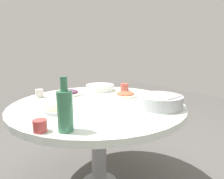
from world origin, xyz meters
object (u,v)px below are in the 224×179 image
rice_bowl (160,101)px  dish_eggplant (69,93)px  soup_bowl (100,88)px  dish_noodles (58,109)px  tea_cup_far (125,87)px  dish_tofu_braise (125,94)px  tea_cup_near (40,126)px  green_bottle (65,110)px  tea_cup_side (39,93)px  round_dining_table (98,113)px

rice_bowl → dish_eggplant: size_ratio=1.32×
soup_bowl → dish_noodles: (-0.58, -0.39, -0.01)m
soup_bowl → tea_cup_far: tea_cup_far is taller
dish_tofu_braise → tea_cup_far: size_ratio=2.61×
soup_bowl → tea_cup_near: (-0.77, -0.65, 0.00)m
dish_tofu_braise → tea_cup_far: tea_cup_far is taller
dish_noodles → green_bottle: 0.34m
dish_tofu_braise → tea_cup_far: bearing=51.4°
tea_cup_far → tea_cup_side: bearing=163.3°
tea_cup_side → green_bottle: bearing=-97.4°
round_dining_table → green_bottle: size_ratio=4.76×
green_bottle → tea_cup_side: 0.79m
round_dining_table → dish_noodles: bearing=-173.9°
tea_cup_near → tea_cup_far: bearing=27.3°
soup_bowl → tea_cup_far: (0.18, -0.16, 0.01)m
tea_cup_near → round_dining_table: bearing=29.2°
dish_eggplant → tea_cup_far: size_ratio=3.00×
dish_eggplant → tea_cup_near: (-0.45, -0.66, 0.01)m
tea_cup_near → tea_cup_side: bearing=74.0°
dish_tofu_braise → round_dining_table: bearing=-175.6°
dish_tofu_braise → dish_noodles: dish_tofu_braise is taller
dish_eggplant → tea_cup_far: 0.53m
dish_tofu_braise → tea_cup_near: (-0.81, -0.31, 0.01)m
rice_bowl → tea_cup_far: (0.16, 0.57, -0.01)m
dish_tofu_braise → dish_eggplant: size_ratio=0.87×
soup_bowl → dish_noodles: size_ratio=1.37×
round_dining_table → tea_cup_side: 0.54m
dish_eggplant → tea_cup_far: (0.50, -0.17, 0.02)m
rice_bowl → tea_cup_near: (-0.79, 0.08, -0.01)m
soup_bowl → green_bottle: bearing=-132.8°
soup_bowl → tea_cup_near: tea_cup_near is taller
round_dining_table → dish_tofu_braise: dish_tofu_braise is taller
tea_cup_far → dish_noodles: bearing=-162.9°
rice_bowl → tea_cup_far: 0.59m
round_dining_table → dish_noodles: size_ratio=6.46×
dish_eggplant → green_bottle: bearing=-115.3°
tea_cup_near → dish_noodles: bearing=53.9°
dish_noodles → green_bottle: bearing=-104.2°
soup_bowl → tea_cup_far: size_ratio=3.49×
round_dining_table → dish_tofu_braise: size_ratio=6.30×
dish_eggplant → tea_cup_near: 0.80m
tea_cup_far → soup_bowl: bearing=138.6°
soup_bowl → dish_eggplant: (-0.32, 0.01, -0.01)m
tea_cup_near → tea_cup_side: 0.74m
dish_eggplant → green_bottle: size_ratio=0.87×
round_dining_table → green_bottle: 0.58m
rice_bowl → tea_cup_side: 0.98m
round_dining_table → dish_tofu_braise: 0.31m
soup_bowl → tea_cup_side: size_ratio=3.98×
dish_eggplant → rice_bowl: bearing=-65.4°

